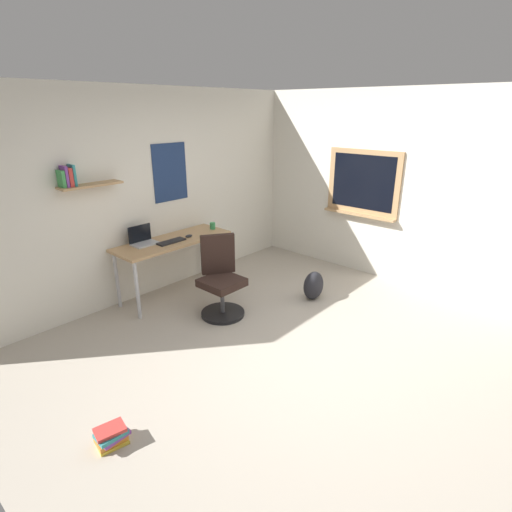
# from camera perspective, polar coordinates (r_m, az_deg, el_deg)

# --- Properties ---
(ground_plane) EXTENTS (5.20, 5.20, 0.00)m
(ground_plane) POSITION_cam_1_polar(r_m,az_deg,el_deg) (4.20, 6.59, -13.72)
(ground_plane) COLOR #ADA393
(ground_plane) RESTS_ON ground
(wall_back) EXTENTS (5.00, 0.30, 2.60)m
(wall_back) POSITION_cam_1_polar(r_m,az_deg,el_deg) (5.37, -14.80, 8.50)
(wall_back) COLOR silver
(wall_back) RESTS_ON ground
(wall_right) EXTENTS (0.22, 5.00, 2.60)m
(wall_right) POSITION_cam_1_polar(r_m,az_deg,el_deg) (5.78, 21.39, 8.58)
(wall_right) COLOR silver
(wall_right) RESTS_ON ground
(desk) EXTENTS (1.54, 0.56, 0.76)m
(desk) POSITION_cam_1_polar(r_m,az_deg,el_deg) (5.26, -11.67, 1.45)
(desk) COLOR tan
(desk) RESTS_ON ground
(office_chair) EXTENTS (0.55, 0.57, 0.95)m
(office_chair) POSITION_cam_1_polar(r_m,az_deg,el_deg) (4.77, -5.01, -3.66)
(office_chair) COLOR black
(office_chair) RESTS_ON ground
(laptop) EXTENTS (0.31, 0.21, 0.23)m
(laptop) POSITION_cam_1_polar(r_m,az_deg,el_deg) (5.15, -15.77, 2.25)
(laptop) COLOR #ADAFB5
(laptop) RESTS_ON desk
(keyboard) EXTENTS (0.37, 0.13, 0.02)m
(keyboard) POSITION_cam_1_polar(r_m,az_deg,el_deg) (5.14, -11.95, 2.02)
(keyboard) COLOR black
(keyboard) RESTS_ON desk
(computer_mouse) EXTENTS (0.10, 0.06, 0.03)m
(computer_mouse) POSITION_cam_1_polar(r_m,az_deg,el_deg) (5.29, -9.54, 2.82)
(computer_mouse) COLOR #262628
(computer_mouse) RESTS_ON desk
(coffee_mug) EXTENTS (0.08, 0.08, 0.09)m
(coffee_mug) POSITION_cam_1_polar(r_m,az_deg,el_deg) (5.61, -6.19, 4.29)
(coffee_mug) COLOR #338C4C
(coffee_mug) RESTS_ON desk
(backpack) EXTENTS (0.32, 0.22, 0.38)m
(backpack) POSITION_cam_1_polar(r_m,az_deg,el_deg) (5.24, 8.16, -4.18)
(backpack) COLOR #232328
(backpack) RESTS_ON ground
(book_stack_on_floor) EXTENTS (0.24, 0.20, 0.15)m
(book_stack_on_floor) POSITION_cam_1_polar(r_m,az_deg,el_deg) (3.40, -19.84, -22.94)
(book_stack_on_floor) COLOR gold
(book_stack_on_floor) RESTS_ON ground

